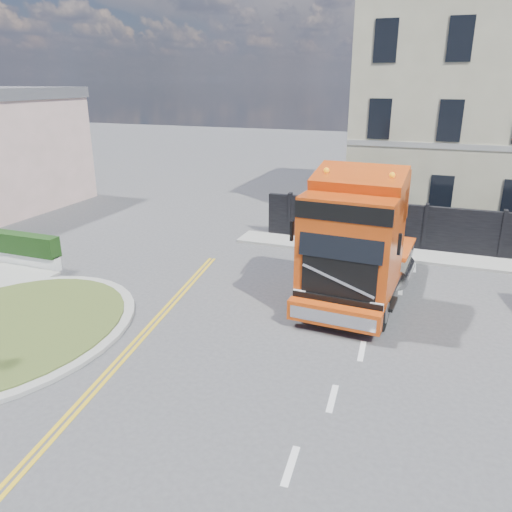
% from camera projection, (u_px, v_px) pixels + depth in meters
% --- Properties ---
extents(ground, '(120.00, 120.00, 0.00)m').
position_uv_depth(ground, '(265.00, 327.00, 14.95)').
color(ground, '#424244').
rests_on(ground, ground).
extents(traffic_island, '(6.80, 6.80, 0.17)m').
position_uv_depth(traffic_island, '(6.00, 330.00, 14.61)').
color(traffic_island, gray).
rests_on(traffic_island, ground).
extents(hoarding_fence, '(18.80, 0.25, 2.00)m').
position_uv_depth(hoarding_fence, '(490.00, 235.00, 20.38)').
color(hoarding_fence, black).
rests_on(hoarding_fence, ground).
extents(georgian_building, '(12.30, 10.30, 12.80)m').
position_uv_depth(georgian_building, '(484.00, 105.00, 25.58)').
color(georgian_building, beige).
rests_on(georgian_building, ground).
extents(pavement_far, '(20.00, 1.60, 0.12)m').
position_uv_depth(pavement_far, '(473.00, 262.00, 20.09)').
color(pavement_far, gray).
rests_on(pavement_far, ground).
extents(truck, '(3.10, 7.43, 4.37)m').
position_uv_depth(truck, '(356.00, 246.00, 15.98)').
color(truck, black).
rests_on(truck, ground).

